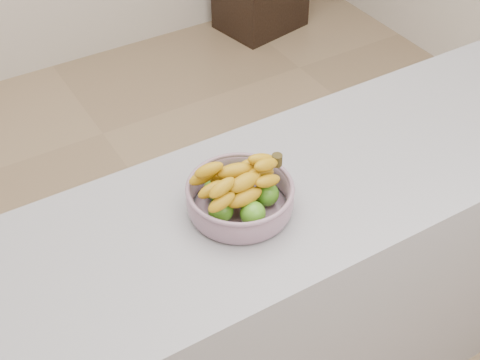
% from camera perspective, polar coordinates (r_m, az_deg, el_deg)
% --- Properties ---
extents(ground, '(4.00, 4.00, 0.00)m').
position_cam_1_polar(ground, '(2.68, -1.48, -9.82)').
color(ground, '#977C5C').
rests_on(ground, ground).
extents(counter, '(2.00, 0.60, 0.90)m').
position_cam_1_polar(counter, '(2.11, 4.05, -9.66)').
color(counter, '#A1A1A9').
rests_on(counter, ground).
extents(fruit_bowl, '(0.27, 0.27, 0.14)m').
position_cam_1_polar(fruit_bowl, '(1.68, -0.02, -1.33)').
color(fruit_bowl, '#959EB3').
rests_on(fruit_bowl, counter).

